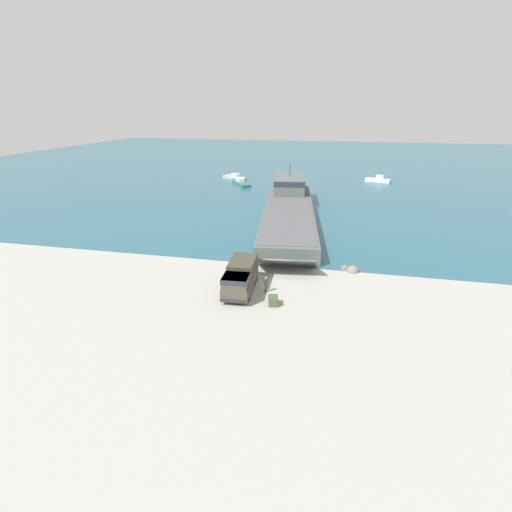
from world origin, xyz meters
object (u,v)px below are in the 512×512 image
cargo_crate (273,301)px  soldier_on_ramp (266,283)px  military_truck (240,277)px  moored_boat_b (235,177)px  moored_boat_a (241,183)px  moored_boat_c (378,180)px  landing_craft (289,206)px

cargo_crate → soldier_on_ramp: bearing=115.1°
military_truck → moored_boat_b: bearing=-167.8°
moored_boat_a → moored_boat_c: bearing=166.9°
soldier_on_ramp → cargo_crate: (1.20, -2.57, -0.51)m
cargo_crate → military_truck: bearing=148.5°
moored_boat_b → cargo_crate: 69.42m
moored_boat_a → moored_boat_c: (32.11, 10.59, 0.09)m
military_truck → moored_boat_c: 69.35m
military_truck → landing_craft: bearing=175.3°
military_truck → moored_boat_c: (17.33, 67.15, -0.99)m
soldier_on_ramp → cargo_crate: size_ratio=1.55×
soldier_on_ramp → moored_boat_b: (-20.77, 63.28, -0.47)m
military_truck → moored_boat_b: military_truck is taller
military_truck → soldier_on_ramp: size_ratio=4.25×
landing_craft → moored_boat_a: size_ratio=4.92×
moored_boat_b → soldier_on_ramp: bearing=-128.0°
moored_boat_a → moored_boat_c: size_ratio=1.39×
military_truck → soldier_on_ramp: military_truck is taller
landing_craft → cargo_crate: 32.53m
soldier_on_ramp → moored_boat_c: size_ratio=0.26×
soldier_on_ramp → moored_boat_c: (14.78, 66.88, -0.39)m
moored_boat_b → cargo_crate: moored_boat_b is taller
landing_craft → moored_boat_b: (-18.71, 33.51, -1.30)m
landing_craft → moored_boat_a: (-15.27, 26.52, -1.31)m
moored_boat_b → moored_boat_c: size_ratio=1.12×
moored_boat_c → cargo_crate: 70.77m
military_truck → moored_boat_a: size_ratio=0.81×
landing_craft → soldier_on_ramp: bearing=-93.7°
military_truck → soldier_on_ramp: 2.64m
landing_craft → military_truck: (-0.50, -30.03, -0.23)m
moored_boat_c → moored_boat_b: bearing=113.8°
moored_boat_b → military_truck: bearing=-130.2°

